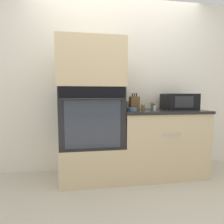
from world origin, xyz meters
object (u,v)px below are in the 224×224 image
condiment_jar_near (152,106)px  condiment_jar_back (155,107)px  microwave (179,102)px  knife_block (134,103)px  condiment_jar_mid (128,105)px  condiment_jar_far (143,107)px  wall_oven (92,116)px  bowl (132,109)px

condiment_jar_near → condiment_jar_back: (-0.06, -0.23, -0.01)m
microwave → knife_block: knife_block is taller
microwave → condiment_jar_near: microwave is taller
condiment_jar_mid → condiment_jar_far: (0.18, -0.14, -0.02)m
microwave → condiment_jar_mid: bearing=171.6°
knife_block → wall_oven: bearing=-173.8°
bowl → condiment_jar_near: (0.36, 0.24, 0.03)m
condiment_jar_far → condiment_jar_back: size_ratio=0.92×
condiment_jar_back → condiment_jar_far: bearing=133.1°
wall_oven → knife_block: 0.61m
condiment_jar_mid → microwave: bearing=-8.4°
condiment_jar_far → wall_oven: bearing=-177.0°
bowl → condiment_jar_far: bearing=33.8°
condiment_jar_near → condiment_jar_back: size_ratio=1.23×
knife_block → condiment_jar_near: size_ratio=2.09×
knife_block → condiment_jar_near: bearing=15.7°
condiment_jar_mid → condiment_jar_back: condiment_jar_mid is taller
wall_oven → condiment_jar_far: size_ratio=9.57×
microwave → condiment_jar_near: size_ratio=3.95×
condiment_jar_near → condiment_jar_mid: size_ratio=0.93×
bowl → condiment_jar_far: condiment_jar_far is taller
condiment_jar_near → condiment_jar_back: condiment_jar_near is taller
condiment_jar_near → condiment_jar_far: size_ratio=1.34×
condiment_jar_mid → condiment_jar_back: 0.40m
bowl → condiment_jar_near: size_ratio=1.16×
wall_oven → knife_block: wall_oven is taller
knife_block → condiment_jar_near: 0.30m
condiment_jar_near → condiment_jar_mid: bearing=175.3°
condiment_jar_near → condiment_jar_back: bearing=-103.5°
wall_oven → knife_block: bearing=6.2°
wall_oven → condiment_jar_mid: wall_oven is taller
condiment_jar_back → microwave: bearing=19.7°
condiment_jar_mid → condiment_jar_back: bearing=-40.9°
wall_oven → condiment_jar_back: wall_oven is taller
condiment_jar_mid → knife_block: bearing=-58.3°
wall_oven → condiment_jar_back: size_ratio=8.79×
bowl → microwave: bearing=12.1°
condiment_jar_back → condiment_jar_mid: bearing=139.1°
condiment_jar_near → condiment_jar_far: (-0.17, -0.11, -0.01)m
wall_oven → condiment_jar_near: bearing=9.4°
wall_oven → knife_block: (0.58, 0.06, 0.17)m
condiment_jar_back → knife_block: bearing=147.1°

